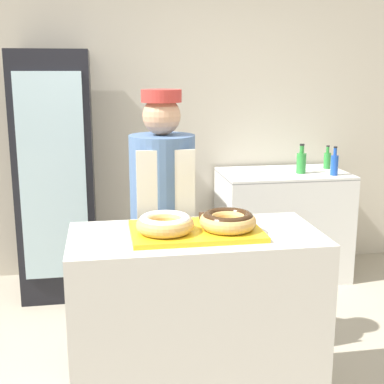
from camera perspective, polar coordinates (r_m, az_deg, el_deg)
wall_back at (r=4.56m, az=-4.34°, el=8.25°), size 8.00×0.06×2.70m
display_counter at (r=2.73m, az=0.36°, el=-14.05°), size 1.20×0.59×0.96m
serving_tray at (r=2.55m, az=0.38°, el=-4.18°), size 0.62×0.41×0.02m
donut_light_glaze at (r=2.48m, az=-2.89°, el=-3.33°), size 0.27×0.27×0.08m
donut_chocolate_glaze at (r=2.53m, az=3.84°, el=-3.00°), size 0.27×0.27×0.08m
brownie_back_left at (r=2.66m, az=-1.94°, el=-2.84°), size 0.08×0.08×0.03m
brownie_back_right at (r=2.68m, az=1.67°, el=-2.68°), size 0.08×0.08×0.03m
baker_person at (r=3.07m, az=-3.10°, el=-3.55°), size 0.37×0.37×1.61m
beverage_fridge at (r=4.23m, az=-14.26°, el=1.76°), size 0.56×0.65×1.86m
chest_freezer at (r=4.58m, az=9.56°, el=-3.35°), size 1.03×0.65×0.89m
bottle_green at (r=4.43m, az=11.58°, el=3.16°), size 0.08×0.08×0.24m
bottle_blue at (r=4.41m, az=14.95°, el=2.89°), size 0.06×0.06×0.23m
bottle_green_b at (r=4.70m, az=14.23°, el=3.36°), size 0.06×0.06×0.20m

